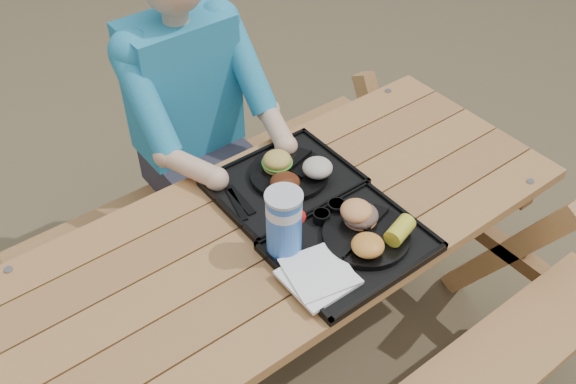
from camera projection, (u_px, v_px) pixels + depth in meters
ground at (288, 359)px, 2.48m from camera, size 60.00×60.00×0.00m
picnic_table at (288, 299)px, 2.23m from camera, size 1.80×1.49×0.75m
tray_near at (351, 248)px, 1.88m from camera, size 0.45×0.35×0.02m
tray_far at (284, 183)px, 2.09m from camera, size 0.45×0.35×0.02m
plate_near at (366, 236)px, 1.89m from camera, size 0.26×0.26×0.02m
plate_far at (289, 174)px, 2.10m from camera, size 0.26×0.26×0.02m
napkin_stack at (318, 276)px, 1.78m from camera, size 0.18×0.18×0.02m
soda_cup at (284, 224)px, 1.80m from camera, size 0.10×0.10×0.20m
condiment_bbq at (321, 217)px, 1.94m from camera, size 0.05×0.05×0.03m
condiment_mustard at (336, 207)px, 1.97m from camera, size 0.06×0.06×0.03m
sandwich at (361, 208)px, 1.89m from camera, size 0.10×0.10×0.10m
mac_cheese at (368, 245)px, 1.82m from camera, size 0.10×0.10×0.05m
corn_cob at (400, 230)px, 1.85m from camera, size 0.12×0.12×0.06m
cutlery_far at (240, 200)px, 2.01m from camera, size 0.04×0.15×0.01m
burger at (277, 157)px, 2.08m from camera, size 0.10×0.10×0.09m
baked_beans at (285, 182)px, 2.02m from camera, size 0.10×0.10×0.04m
potato_salad at (317, 168)px, 2.06m from camera, size 0.10×0.10×0.05m
diner at (191, 137)px, 2.47m from camera, size 0.48×0.84×1.28m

